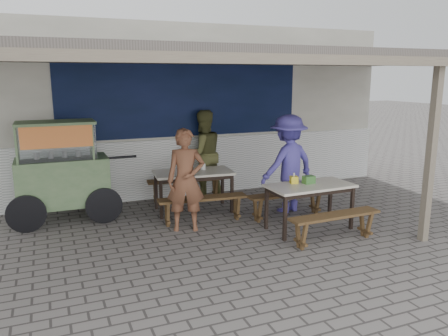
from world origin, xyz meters
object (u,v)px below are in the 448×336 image
at_px(bench_left_street, 203,203).
at_px(bench_left_wall, 186,184).
at_px(bench_right_street, 335,221).
at_px(vendor_cart, 61,168).
at_px(tissue_box, 294,180).
at_px(bench_right_wall, 287,199).
at_px(donation_box, 309,180).
at_px(condiment_bowl, 186,171).
at_px(patron_right_table, 288,164).
at_px(patron_wall_side, 203,154).
at_px(condiment_jar, 203,167).
at_px(patron_street_side, 186,180).
at_px(table_right, 310,189).
at_px(table_left, 193,176).

distance_m(bench_left_street, bench_left_wall, 1.40).
relative_size(bench_right_street, vendor_cart, 0.69).
bearing_deg(bench_left_wall, tissue_box, -56.24).
bearing_deg(bench_right_street, bench_right_wall, 90.00).
distance_m(donation_box, condiment_bowl, 2.22).
bearing_deg(bench_right_street, patron_right_table, 83.01).
height_order(bench_right_wall, condiment_bowl, condiment_bowl).
xyz_separation_m(patron_wall_side, condiment_jar, (-0.28, -0.80, -0.09)).
bearing_deg(bench_left_wall, patron_street_side, -101.46).
xyz_separation_m(bench_right_wall, patron_right_table, (0.19, 0.34, 0.56)).
distance_m(bench_right_street, condiment_bowl, 2.82).
relative_size(bench_right_wall, donation_box, 7.93).
relative_size(bench_left_wall, bench_right_wall, 1.03).
bearing_deg(patron_wall_side, table_right, 103.22).
xyz_separation_m(table_right, donation_box, (0.02, 0.08, 0.14)).
distance_m(bench_left_street, condiment_jar, 0.97).
bearing_deg(patron_right_table, bench_right_wall, 47.69).
bearing_deg(donation_box, patron_right_table, 80.50).
distance_m(bench_left_wall, condiment_bowl, 0.86).
distance_m(patron_wall_side, patron_right_table, 1.90).
bearing_deg(condiment_bowl, table_left, 6.18).
bearing_deg(bench_right_wall, patron_right_table, 58.86).
bearing_deg(tissue_box, vendor_cart, 152.67).
distance_m(table_right, donation_box, 0.16).
bearing_deg(bench_left_street, patron_wall_side, 75.61).
bearing_deg(bench_right_wall, bench_left_street, 166.85).
bearing_deg(table_left, bench_left_street, -90.00).
bearing_deg(donation_box, bench_left_wall, 121.24).
bearing_deg(table_left, bench_right_wall, -29.65).
bearing_deg(table_right, patron_street_side, 156.68).
bearing_deg(vendor_cart, patron_wall_side, 11.90).
bearing_deg(patron_right_table, table_left, -35.02).
bearing_deg(bench_right_wall, table_left, 143.12).
xyz_separation_m(vendor_cart, condiment_jar, (2.48, -0.22, -0.14)).
bearing_deg(bench_left_street, condiment_bowl, 101.02).
height_order(patron_right_table, donation_box, patron_right_table).
bearing_deg(table_left, patron_wall_side, 66.01).
xyz_separation_m(bench_left_wall, patron_street_side, (-0.50, -1.61, 0.49)).
height_order(patron_wall_side, patron_right_table, patron_wall_side).
relative_size(patron_right_table, condiment_bowl, 9.50).
bearing_deg(vendor_cart, table_left, -8.16).
xyz_separation_m(table_right, patron_wall_side, (-0.91, 2.56, 0.22)).
distance_m(table_left, condiment_bowl, 0.17).
bearing_deg(patron_wall_side, table_left, 53.97).
bearing_deg(patron_wall_side, bench_right_street, 99.73).
bearing_deg(condiment_jar, patron_wall_side, 70.50).
bearing_deg(bench_right_wall, patron_wall_side, 113.60).
distance_m(bench_left_wall, vendor_cart, 2.42).
relative_size(patron_street_side, tissue_box, 14.10).
bearing_deg(tissue_box, condiment_jar, 122.35).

